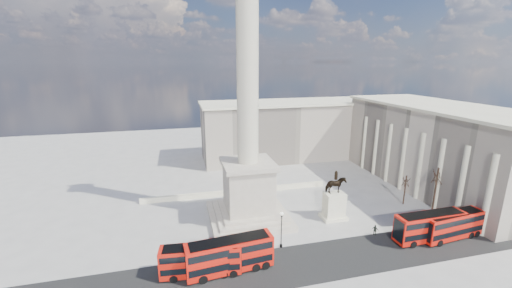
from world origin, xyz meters
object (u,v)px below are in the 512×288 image
Objects in this scene: nelsons_column at (248,150)px; pedestrian_crossing at (375,230)px; red_bus_d at (430,226)px; red_bus_a at (201,260)px; red_bus_c at (452,225)px; pedestrian_walking at (404,228)px; pedestrian_standing at (415,221)px; equestrian_statue at (334,202)px; red_bus_b at (230,255)px; victorian_lamp at (281,227)px.

nelsons_column reaches higher than pedestrian_crossing.
red_bus_d is 8.27m from pedestrian_crossing.
red_bus_c is (39.83, -0.66, 0.09)m from red_bus_a.
pedestrian_walking is (33.45, 2.48, -1.31)m from red_bus_a.
pedestrian_crossing is at bearing -36.10° from pedestrian_standing.
equestrian_statue is 5.03× the size of pedestrian_crossing.
equestrian_statue is 8.30m from pedestrian_crossing.
red_bus_c reaches higher than pedestrian_crossing.
red_bus_a is at bearing 171.50° from red_bus_b.
red_bus_d is at bearing -156.35° from pedestrian_crossing.
nelsons_column is at bearing 148.55° from red_bus_c.
red_bus_a reaches higher than pedestrian_walking.
pedestrian_crossing is (3.91, -6.95, -2.32)m from equestrian_statue.
red_bus_d is 5.01m from pedestrian_standing.
pedestrian_walking reaches higher than pedestrian_crossing.
victorian_lamp is at bearing -175.03° from pedestrian_walking.
nelsons_column is at bearing 105.06° from victorian_lamp.
red_bus_b reaches higher than red_bus_a.
red_bus_b is at bearing 173.59° from red_bus_c.
red_bus_c is at bearing -6.46° from red_bus_b.
red_bus_d is 1.26× the size of equestrian_statue.
equestrian_statue is at bearing -14.51° from nelsons_column.
pedestrian_walking is at bearing 148.20° from red_bus_c.
pedestrian_crossing is (24.62, 3.33, -1.61)m from red_bus_b.
pedestrian_walking is (-2.41, 2.74, -1.52)m from red_bus_d.
pedestrian_walking is at bearing -0.57° from red_bus_b.
victorian_lamp is 13.86m from equestrian_statue.
red_bus_b reaches higher than red_bus_d.
red_bus_c reaches higher than pedestrian_walking.
red_bus_a is 3.87m from red_bus_b.
red_bus_d is (26.31, -14.24, -10.45)m from nelsons_column.
victorian_lamp is at bearing -41.85° from pedestrian_standing.
nelsons_column is 4.44× the size of red_bus_c.
equestrian_statue reaches higher than victorian_lamp.
victorian_lamp is (8.50, 3.75, 0.96)m from red_bus_b.
red_bus_b reaches higher than pedestrian_walking.
red_bus_b is (-5.70, -14.17, -10.40)m from nelsons_column.
nelsons_column reaches higher than red_bus_d.
red_bus_d reaches higher than pedestrian_walking.
equestrian_statue is (12.22, 6.53, -0.24)m from victorian_lamp.
red_bus_d is (32.00, -0.07, -0.06)m from red_bus_b.
victorian_lamp reaches higher than red_bus_b.
equestrian_statue is 11.91m from pedestrian_walking.
pedestrian_standing is at bearing -124.25° from pedestrian_crossing.
red_bus_a is 26.58m from equestrian_statue.
victorian_lamp is at bearing 22.34° from red_bus_a.
red_bus_d is 15.33m from equestrian_statue.
red_bus_c is at bearing 75.03° from pedestrian_standing.
red_bus_a is at bearing -163.93° from victorian_lamp.
red_bus_c is at bearing -25.79° from nelsons_column.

